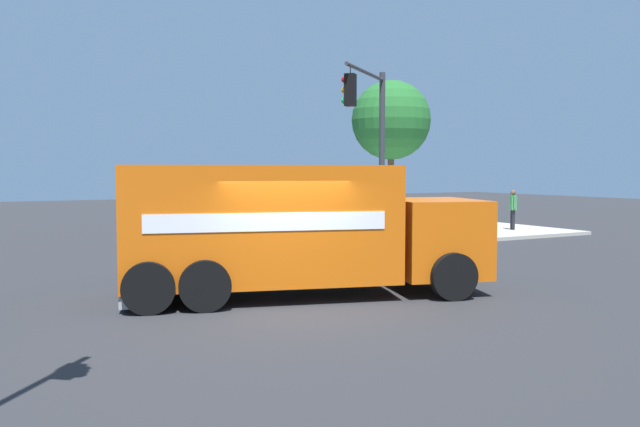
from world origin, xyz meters
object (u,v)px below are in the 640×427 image
object	(u,v)px
traffic_light_secondary	(372,131)
shade_tree_near	(391,120)
delivery_truck	(294,228)
pedestrian_near_corner	(513,207)

from	to	relation	value
traffic_light_secondary	shade_tree_near	xyz separation A→B (m)	(-7.28, -9.38, 1.21)
delivery_truck	traffic_light_secondary	size ratio (longest dim) A/B	1.37
shade_tree_near	traffic_light_secondary	bearing A→B (deg)	52.18
delivery_truck	shade_tree_near	world-z (taller)	shade_tree_near
pedestrian_near_corner	delivery_truck	bearing A→B (deg)	29.13
pedestrian_near_corner	shade_tree_near	distance (m)	8.12
pedestrian_near_corner	shade_tree_near	xyz separation A→B (m)	(1.64, -6.82, 4.09)
delivery_truck	shade_tree_near	size ratio (longest dim) A/B	1.14
traffic_light_secondary	pedestrian_near_corner	world-z (taller)	traffic_light_secondary
delivery_truck	pedestrian_near_corner	distance (m)	16.62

